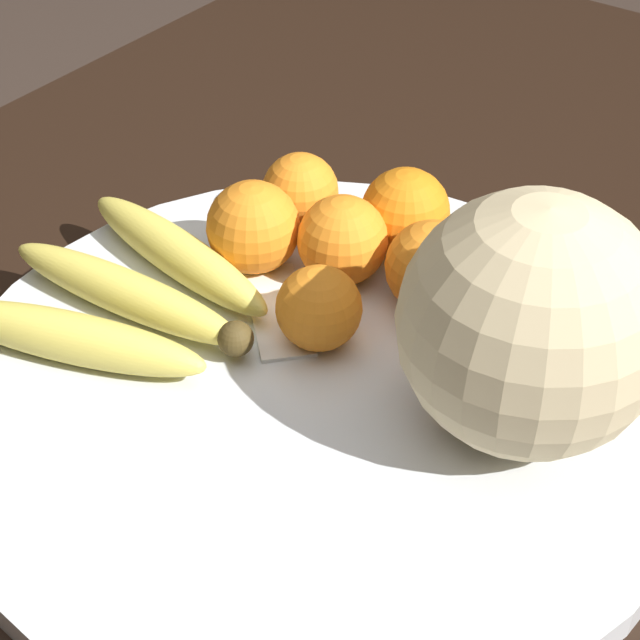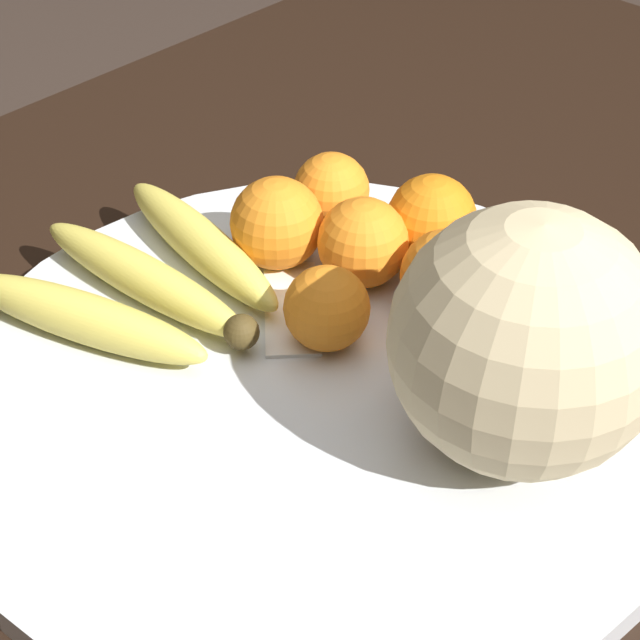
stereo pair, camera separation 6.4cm
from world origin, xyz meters
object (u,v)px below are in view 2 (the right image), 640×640
Objects in this scene: orange_front_right at (447,276)px; orange_top_small at (363,243)px; fruit_bowl at (320,392)px; banana_bunch at (146,280)px; orange_mid_center at (432,219)px; orange_front_left at (537,267)px; orange_side_extra at (331,190)px; melon at (526,341)px; orange_back_left at (327,308)px; kitchen_table at (385,449)px; produce_tag at (291,308)px; orange_back_right at (277,223)px.

orange_front_right is 1.00× the size of orange_top_small.
orange_front_right is at bearing -7.23° from fruit_bowl.
orange_mid_center reaches higher than banana_bunch.
orange_front_left is at bearing -142.42° from banana_bunch.
banana_bunch is 3.50× the size of orange_side_extra.
banana_bunch is at bearing 129.21° from orange_front_right.
fruit_bowl is at bearing -151.93° from orange_top_small.
orange_front_right is at bearing 140.40° from orange_front_left.
melon is 0.15m from orange_back_left.
orange_front_right is (0.04, -0.02, 0.15)m from kitchen_table.
orange_front_right is at bearing 56.89° from melon.
melon is at bearing -112.05° from orange_side_extra.
produce_tag is at bearing 58.50° from fruit_bowl.
melon is at bearing -97.91° from orange_back_right.
orange_top_small is (-0.06, 0.10, -0.00)m from orange_front_left.
orange_top_small is 0.07m from produce_tag.
orange_back_left is (-0.12, 0.08, -0.01)m from orange_front_left.
orange_back_left is 0.07m from orange_top_small.
orange_mid_center is at bearing -126.15° from banana_bunch.
orange_front_right is at bearing -25.91° from orange_back_left.
melon reaches higher than orange_top_small.
orange_back_left reaches higher than kitchen_table.
melon reaches higher than fruit_bowl.
melon is 0.23m from orange_back_right.
orange_front_right is 0.13m from orange_side_extra.
orange_mid_center reaches higher than kitchen_table.
melon reaches higher than orange_front_left.
banana_bunch is 3.15× the size of orange_top_small.
produce_tag is at bearing 165.97° from orange_mid_center.
orange_mid_center is at bearing 53.72° from melon.
orange_front_right is at bearing -95.16° from produce_tag.
orange_top_small is at bearing 62.77° from kitchen_table.
fruit_bowl is 0.05m from orange_back_left.
banana_bunch is (-0.09, 0.14, 0.13)m from kitchen_table.
produce_tag is (-0.11, 0.03, -0.03)m from orange_mid_center.
orange_back_left is (-0.08, 0.04, -0.00)m from orange_front_right.
banana_bunch is 0.10m from orange_back_right.
orange_back_left is at bearing -147.94° from produce_tag.
orange_front_left is 0.18m from orange_back_right.
orange_front_left is 1.06× the size of orange_mid_center.
fruit_bowl reaches higher than kitchen_table.
orange_front_right is 0.65× the size of produce_tag.
orange_front_left is at bearing -18.65° from fruit_bowl.
orange_top_small is (0.10, 0.05, 0.04)m from fruit_bowl.
produce_tag is at bearing 118.05° from kitchen_table.
orange_front_left is at bearing -88.92° from orange_mid_center.
fruit_bowl is at bearing 172.77° from orange_front_right.
fruit_bowl is 3.08× the size of melon.
kitchen_table is 6.27× the size of banana_bunch.
produce_tag reaches higher than kitchen_table.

